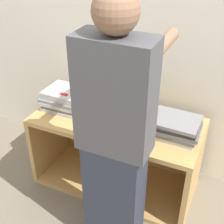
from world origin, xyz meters
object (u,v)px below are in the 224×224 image
laptop_stack_left (69,100)px  person (115,142)px  laptop_stack_right (171,126)px  laptop_open (120,110)px

laptop_stack_left → person: bearing=-39.3°
laptop_stack_left → laptop_stack_right: 0.81m
laptop_open → person: (0.21, -0.55, 0.16)m
laptop_stack_left → person: 0.80m
laptop_open → laptop_stack_left: laptop_open is taller
laptop_open → laptop_stack_right: size_ratio=0.93×
laptop_open → person: bearing=-69.3°
laptop_stack_left → laptop_stack_right: laptop_stack_left is taller
laptop_stack_right → person: size_ratio=0.24×
laptop_open → laptop_stack_left: (-0.40, -0.05, 0.02)m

